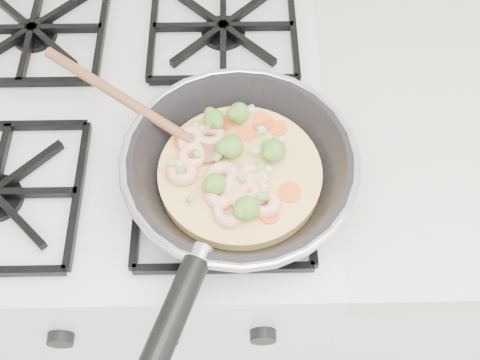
{
  "coord_description": "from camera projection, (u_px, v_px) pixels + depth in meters",
  "views": [
    {
      "loc": [
        0.17,
        1.15,
        1.59
      ],
      "look_at": [
        0.17,
        1.56,
        0.93
      ],
      "focal_mm": 44.74,
      "sensor_mm": 36.0,
      "label": 1
    }
  ],
  "objects": [
    {
      "name": "skillet",
      "position": [
        237.0,
        172.0,
        0.75
      ],
      "size": [
        0.4,
        0.46,
        0.09
      ],
      "rotation": [
        0.0,
        0.0,
        -0.17
      ],
      "color": "black",
      "rests_on": "stove"
    },
    {
      "name": "stove",
      "position": [
        157.0,
        242.0,
        1.25
      ],
      "size": [
        0.6,
        0.6,
        0.92
      ],
      "color": "silver",
      "rests_on": "ground"
    }
  ]
}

